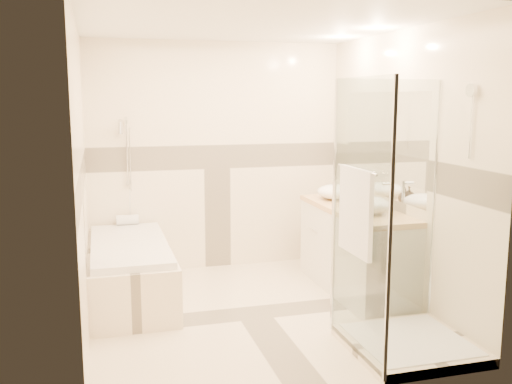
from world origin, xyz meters
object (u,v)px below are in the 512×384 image
object	(u,v)px
bathtub	(130,268)
amenity_bottle_b	(352,198)
vanity	(355,249)
shower_enclosure	(393,284)
vessel_sink_near	(336,192)
amenity_bottle_a	(356,198)
vessel_sink_far	(369,205)

from	to	relation	value
bathtub	amenity_bottle_b	xyz separation A→B (m)	(2.13, -0.30, 0.62)
vanity	amenity_bottle_b	distance (m)	0.51
bathtub	amenity_bottle_b	size ratio (longest dim) A/B	10.56
shower_enclosure	vessel_sink_near	world-z (taller)	shower_enclosure
amenity_bottle_a	amenity_bottle_b	world-z (taller)	amenity_bottle_a
shower_enclosure	amenity_bottle_a	bearing A→B (deg)	77.53
vanity	shower_enclosure	bearing A→B (deg)	-102.97
bathtub	shower_enclosure	world-z (taller)	shower_enclosure
vessel_sink_near	vessel_sink_far	bearing A→B (deg)	-90.00
bathtub	vessel_sink_near	world-z (taller)	vessel_sink_near
vanity	vessel_sink_far	distance (m)	0.59
bathtub	shower_enclosure	distance (m)	2.47
shower_enclosure	vessel_sink_near	bearing A→B (deg)	81.03
vessel_sink_far	amenity_bottle_a	world-z (taller)	amenity_bottle_a
bathtub	amenity_bottle_a	distance (m)	2.26
vessel_sink_far	amenity_bottle_a	distance (m)	0.28
bathtub	vessel_sink_near	bearing A→B (deg)	2.86
vessel_sink_near	bathtub	bearing A→B (deg)	-177.14
vessel_sink_far	bathtub	bearing A→B (deg)	162.72
bathtub	amenity_bottle_b	world-z (taller)	amenity_bottle_b
vanity	shower_enclosure	xyz separation A→B (m)	(-0.29, -1.27, 0.08)
vessel_sink_far	shower_enclosure	bearing A→B (deg)	-105.89
shower_enclosure	vessel_sink_near	xyz separation A→B (m)	(0.27, 1.73, 0.42)
amenity_bottle_a	amenity_bottle_b	size ratio (longest dim) A/B	1.15
shower_enclosure	bathtub	bearing A→B (deg)	138.90
vessel_sink_far	amenity_bottle_a	xyz separation A→B (m)	(0.00, 0.28, 0.01)
amenity_bottle_a	amenity_bottle_b	distance (m)	0.09
vanity	vessel_sink_far	bearing A→B (deg)	-93.65
vanity	shower_enclosure	distance (m)	1.31
bathtub	vessel_sink_near	xyz separation A→B (m)	(2.13, 0.11, 0.62)
vanity	bathtub	bearing A→B (deg)	170.75
shower_enclosure	vanity	bearing A→B (deg)	77.03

